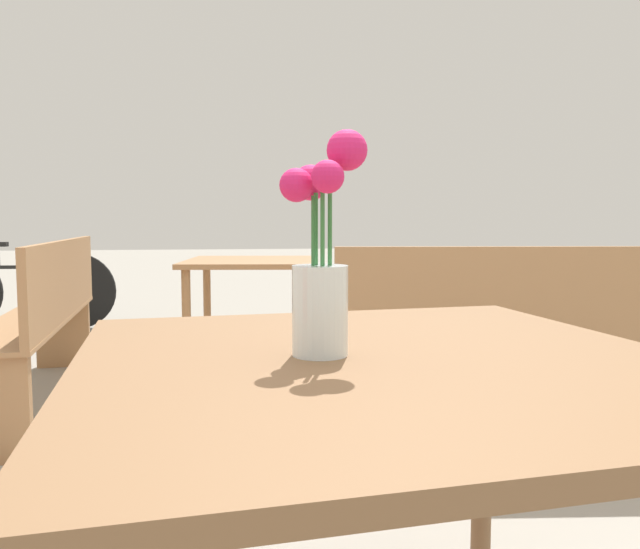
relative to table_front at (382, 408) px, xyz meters
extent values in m
cube|color=brown|center=(0.00, 0.00, 0.07)|extent=(1.06, 1.07, 0.03)
cylinder|color=brown|center=(-0.47, 0.38, -0.29)|extent=(0.05, 0.05, 0.70)
cylinder|color=brown|center=(0.38, 0.47, -0.29)|extent=(0.05, 0.05, 0.70)
cylinder|color=silver|center=(-0.10, 0.01, 0.16)|extent=(0.09, 0.09, 0.15)
cylinder|color=silver|center=(-0.10, 0.01, 0.13)|extent=(0.08, 0.08, 0.08)
cylinder|color=#337038|center=(-0.08, 0.01, 0.25)|extent=(0.01, 0.01, 0.30)
sphere|color=#D11E60|center=(-0.06, 0.01, 0.42)|extent=(0.07, 0.07, 0.07)
cylinder|color=#337038|center=(-0.10, 0.03, 0.22)|extent=(0.01, 0.01, 0.25)
sphere|color=#D11E60|center=(-0.11, 0.06, 0.37)|extent=(0.06, 0.06, 0.06)
cylinder|color=#337038|center=(-0.11, 0.01, 0.22)|extent=(0.01, 0.01, 0.25)
sphere|color=#D11E60|center=(-0.14, 0.01, 0.36)|extent=(0.05, 0.05, 0.05)
cylinder|color=#337038|center=(-0.10, 0.00, 0.23)|extent=(0.01, 0.01, 0.26)
sphere|color=#D11E60|center=(-0.09, -0.03, 0.37)|extent=(0.05, 0.05, 0.05)
cube|color=#9E7047|center=(-1.26, 2.40, -0.21)|extent=(0.50, 1.83, 0.02)
cube|color=#9E7047|center=(-1.10, 2.41, 0.00)|extent=(0.18, 1.81, 0.40)
cube|color=#9E7047|center=(-1.33, 3.24, -0.43)|extent=(0.33, 0.09, 0.43)
cube|color=#9E7047|center=(0.95, 1.49, -0.21)|extent=(1.58, 0.53, 0.02)
cube|color=#9E7047|center=(0.93, 1.33, 0.00)|extent=(1.54, 0.21, 0.40)
cube|color=#9E7047|center=(0.24, 1.57, -0.43)|extent=(0.10, 0.33, 0.43)
cube|color=#9E7047|center=(-0.12, 2.86, 0.05)|extent=(0.87, 0.93, 0.03)
cylinder|color=#9E7047|center=(-0.49, 2.54, -0.30)|extent=(0.05, 0.05, 0.68)
cylinder|color=#9E7047|center=(0.16, 2.46, -0.30)|extent=(0.05, 0.05, 0.68)
cylinder|color=#9E7047|center=(-0.40, 3.26, -0.30)|extent=(0.05, 0.05, 0.68)
cylinder|color=#9E7047|center=(0.25, 3.18, -0.30)|extent=(0.05, 0.05, 0.68)
cylinder|color=black|center=(-1.58, 4.73, -0.31)|extent=(0.66, 0.07, 0.66)
cube|color=black|center=(-2.06, 4.76, -0.10)|extent=(0.87, 0.08, 0.03)
cube|color=black|center=(-1.62, 4.74, 0.05)|extent=(0.06, 0.44, 0.02)
camera|label=1|loc=(-0.24, -0.97, 0.31)|focal=35.00mm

